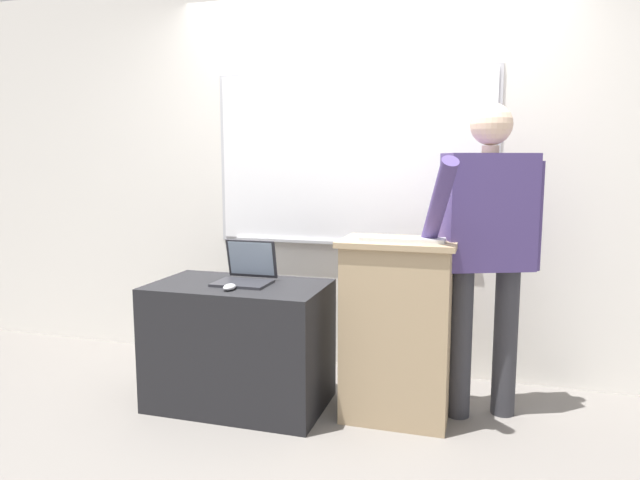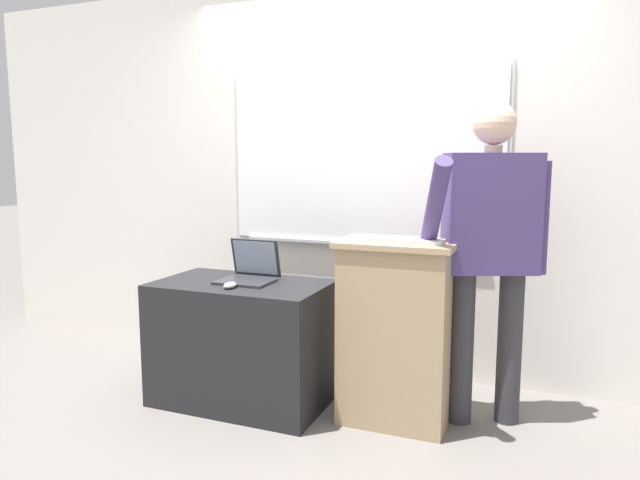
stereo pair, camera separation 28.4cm
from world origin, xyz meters
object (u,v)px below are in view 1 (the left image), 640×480
Objects in this scene: computer_mouse_by_laptop at (229,287)px; wireless_keyboard at (403,239)px; lectern_podium at (397,329)px; person_presenter at (487,237)px; laptop at (247,271)px; side_desk at (240,344)px.

wireless_keyboard is at bearing 12.34° from computer_mouse_by_laptop.
wireless_keyboard reaches higher than lectern_podium.
computer_mouse_by_laptop is (-1.33, -0.40, -0.27)m from person_presenter.
computer_mouse_by_laptop is (-0.01, -0.22, -0.05)m from laptop.
wireless_keyboard is at bearing 2.42° from side_desk.
laptop is at bearing 178.89° from wireless_keyboard.
laptop reaches higher than side_desk.
laptop is 3.11× the size of computer_mouse_by_laptop.
wireless_keyboard is (0.90, -0.02, 0.22)m from laptop.
laptop is (-0.87, -0.04, 0.28)m from lectern_podium.
side_desk is 1.52m from person_presenter.
person_presenter is 1.42m from computer_mouse_by_laptop.
person_presenter is 3.90× the size of wireless_keyboard.
side_desk is (-0.90, -0.09, -0.14)m from lectern_podium.
computer_mouse_by_laptop is (-0.91, -0.20, -0.27)m from wireless_keyboard.
lectern_podium is 0.58× the size of person_presenter.
side_desk is at bearing -174.14° from lectern_podium.
lectern_podium is at bearing 176.36° from person_presenter.
person_presenter is 17.15× the size of computer_mouse_by_laptop.
person_presenter is 5.51× the size of laptop.
wireless_keyboard is 0.97m from computer_mouse_by_laptop.
lectern_podium is at bearing 15.95° from computer_mouse_by_laptop.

